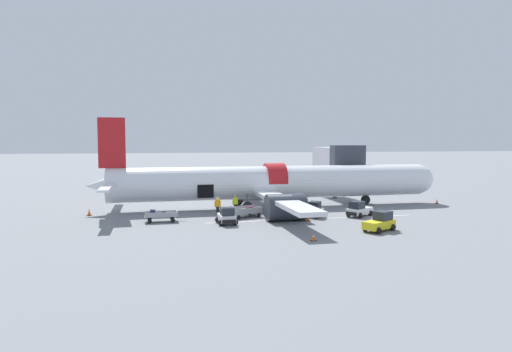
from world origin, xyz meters
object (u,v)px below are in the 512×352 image
at_px(baggage_tug_spare, 359,210).
at_px(ground_crew_loader_a, 278,205).
at_px(airplane, 270,183).
at_px(baggage_tug_rear, 227,217).
at_px(ground_crew_supervisor, 218,206).
at_px(baggage_cart_loading, 246,212).
at_px(ground_crew_driver, 289,208).
at_px(baggage_cart_queued, 161,216).
at_px(ground_crew_loader_b, 235,204).
at_px(baggage_tug_lead, 312,210).
at_px(baggage_tug_mid, 380,223).

relative_size(baggage_tug_spare, ground_crew_loader_a, 1.86).
height_order(airplane, baggage_tug_spare, airplane).
bearing_deg(baggage_tug_rear, ground_crew_supervisor, 90.93).
relative_size(baggage_cart_loading, ground_crew_driver, 2.68).
xyz_separation_m(baggage_cart_queued, ground_crew_loader_b, (7.65, 3.64, 0.46)).
height_order(baggage_tug_spare, baggage_cart_queued, baggage_tug_spare).
bearing_deg(ground_crew_loader_b, baggage_cart_queued, -154.53).
distance_m(baggage_tug_lead, ground_crew_loader_a, 3.88).
bearing_deg(ground_crew_driver, ground_crew_loader_a, 113.35).
distance_m(baggage_cart_queued, ground_crew_supervisor, 6.19).
height_order(airplane, baggage_tug_rear, airplane).
relative_size(baggage_tug_rear, ground_crew_driver, 1.65).
xyz_separation_m(ground_crew_loader_b, ground_crew_driver, (4.85, -3.04, -0.16)).
bearing_deg(baggage_tug_spare, ground_crew_loader_a, 154.29).
bearing_deg(baggage_cart_queued, ground_crew_loader_a, 10.37).
distance_m(airplane, baggage_tug_rear, 11.28).
relative_size(airplane, baggage_tug_spare, 12.32).
xyz_separation_m(baggage_cart_queued, ground_crew_driver, (12.50, 0.61, 0.30)).
relative_size(baggage_tug_spare, baggage_cart_queued, 0.83).
xyz_separation_m(baggage_cart_loading, ground_crew_supervisor, (-2.55, 1.57, 0.49)).
bearing_deg(baggage_tug_rear, ground_crew_driver, 25.11).
height_order(baggage_tug_mid, ground_crew_driver, baggage_tug_mid).
bearing_deg(airplane, baggage_tug_mid, -69.65).
bearing_deg(ground_crew_driver, ground_crew_supervisor, 164.64).
relative_size(baggage_cart_loading, baggage_cart_queued, 1.07).
bearing_deg(baggage_tug_rear, baggage_tug_spare, 5.12).
bearing_deg(ground_crew_supervisor, baggage_tug_mid, -42.28).
bearing_deg(baggage_tug_spare, ground_crew_loader_b, 156.48).
distance_m(baggage_tug_mid, baggage_tug_spare, 7.23).
xyz_separation_m(baggage_tug_rear, baggage_tug_spare, (13.43, 1.20, 0.01)).
bearing_deg(baggage_tug_mid, baggage_tug_spare, 78.11).
bearing_deg(baggage_tug_rear, baggage_cart_queued, 155.85).
bearing_deg(baggage_tug_rear, airplane, 54.70).
relative_size(baggage_cart_queued, ground_crew_loader_b, 2.09).
bearing_deg(ground_crew_loader_a, airplane, 85.96).
bearing_deg(baggage_tug_mid, baggage_tug_lead, 112.01).
distance_m(baggage_cart_queued, ground_crew_loader_b, 8.48).
bearing_deg(baggage_cart_queued, baggage_cart_loading, 6.42).
xyz_separation_m(baggage_cart_loading, ground_crew_driver, (4.31, -0.32, 0.33)).
distance_m(baggage_tug_mid, ground_crew_loader_a, 12.11).
height_order(baggage_tug_rear, baggage_tug_spare, baggage_tug_rear).
bearing_deg(airplane, baggage_tug_lead, -71.51).
bearing_deg(baggage_cart_loading, ground_crew_driver, -4.19).
bearing_deg(baggage_cart_queued, baggage_tug_mid, -25.54).
bearing_deg(airplane, ground_crew_loader_b, -147.72).
relative_size(baggage_tug_lead, ground_crew_loader_b, 1.49).
xyz_separation_m(baggage_cart_queued, ground_crew_supervisor, (5.65, 2.49, 0.46)).
xyz_separation_m(baggage_tug_lead, baggage_tug_rear, (-8.78, -1.93, -0.00)).
height_order(baggage_cart_loading, ground_crew_loader_a, ground_crew_loader_a).
xyz_separation_m(baggage_tug_lead, ground_crew_driver, (-2.01, 1.24, 0.16)).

